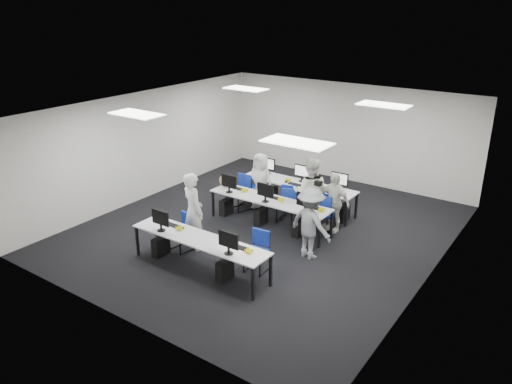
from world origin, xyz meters
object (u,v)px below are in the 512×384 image
Objects in this scene: student_3 at (334,202)px; chair_5 at (249,194)px; chair_7 at (325,217)px; student_2 at (261,181)px; chair_1 at (257,258)px; desk_mid at (269,201)px; chair_4 at (325,220)px; desk_front at (199,241)px; student_0 at (193,211)px; chair_3 at (287,210)px; student_1 at (310,193)px; photographer at (311,223)px; chair_0 at (182,238)px; chair_6 at (291,208)px; chair_2 at (241,199)px.

chair_5 is at bearing -176.66° from student_3.
chair_7 is 0.59× the size of student_2.
chair_1 is 3.60m from chair_5.
desk_mid is 1.42m from chair_4.
student_0 reaches higher than desk_front.
chair_1 is at bearing -159.78° from student_0.
chair_5 is at bearing 151.83° from chair_3.
chair_7 is (1.18, 0.72, -0.40)m from desk_mid.
chair_3 is at bearing -20.18° from student_1.
photographer is at bearing -59.06° from chair_3.
student_0 reaches higher than chair_4.
desk_mid is at bearing 74.97° from chair_0.
student_3 is (0.19, -0.01, 0.46)m from chair_7.
student_2 is (-1.83, 2.81, 0.49)m from chair_1.
chair_3 reaches higher than chair_0.
chair_0 is 0.55× the size of student_2.
student_2 reaches higher than chair_0.
chair_0 is at bearing -84.02° from chair_5.
student_3 is (0.14, 0.14, 0.46)m from chair_4.
student_2 is at bearing -176.79° from student_3.
chair_1 is at bearing 34.42° from desk_front.
student_1 is (-0.38, -0.14, 0.61)m from chair_7.
chair_5 is 2.44m from chair_7.
photographer is (1.43, -1.55, 0.53)m from chair_6.
chair_6 is at bearing 78.03° from desk_mid.
student_0 is 1.00× the size of student_1.
photographer is at bearing -90.16° from chair_4.
chair_3 is 1.03m from chair_7.
chair_3 is at bearing 76.72° from chair_0.
chair_6 is 2.18m from photographer.
student_2 reaches higher than chair_2.
chair_2 is 2.67m from student_3.
student_1 is at bearing -34.43° from chair_6.
student_2 is at bearing 170.54° from chair_7.
student_0 is at bearing -129.65° from chair_6.
chair_5 reaches higher than chair_1.
student_3 is at bearing -6.68° from student_2.
student_3 is at bearing 59.67° from chair_0.
chair_6 reaches higher than chair_1.
chair_6 is at bearing -174.42° from student_3.
chair_6 is at bearing 156.05° from chair_4.
chair_5 is 0.63× the size of student_3.
chair_6 is 0.90m from student_1.
desk_front is 3.55× the size of chair_7.
chair_5 is at bearing 170.71° from chair_7.
desk_front is 2.15× the size of student_3.
chair_2 is at bearing 167.29° from chair_3.
student_0 reaches higher than chair_7.
chair_2 is at bearing -139.48° from student_2.
chair_1 is at bearing -99.71° from chair_7.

